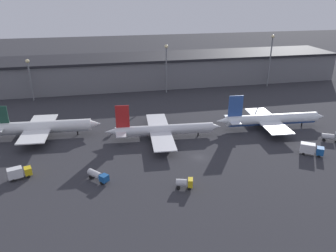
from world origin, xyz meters
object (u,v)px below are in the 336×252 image
service_vehicle_1 (185,183)px  service_vehicle_3 (311,149)px  airplane_2 (271,119)px  airplane_1 (163,130)px  service_vehicle_0 (98,176)px  airplane_0 (42,127)px  service_vehicle_2 (332,137)px  service_vehicle_4 (19,173)px

service_vehicle_1 → service_vehicle_3: 46.06m
airplane_2 → airplane_1: bearing=-175.4°
service_vehicle_1 → service_vehicle_0: bearing=175.1°
airplane_2 → service_vehicle_1: (-42.91, -33.59, -1.86)m
airplane_0 → service_vehicle_0: airplane_0 is taller
airplane_0 → airplane_2: (85.01, -9.30, -0.23)m
service_vehicle_2 → service_vehicle_3: size_ratio=0.89×
airplane_1 → service_vehicle_2: (57.71, -15.10, -1.32)m
service_vehicle_1 → service_vehicle_2: 60.98m
service_vehicle_3 → service_vehicle_4: 89.70m
airplane_1 → service_vehicle_3: bearing=-23.2°
airplane_1 → service_vehicle_4: (-45.30, -18.87, -1.10)m
service_vehicle_2 → service_vehicle_3: 15.40m
service_vehicle_0 → service_vehicle_3: service_vehicle_3 is taller
service_vehicle_2 → service_vehicle_3: (-13.40, -7.59, 0.34)m
airplane_2 → service_vehicle_3: bearing=-81.2°
airplane_2 → service_vehicle_4: 89.79m
service_vehicle_0 → service_vehicle_1: 24.44m
airplane_1 → airplane_2: (42.37, 0.44, 0.42)m
airplane_0 → service_vehicle_2: bearing=-9.9°
service_vehicle_0 → airplane_2: bearing=69.5°
airplane_1 → service_vehicle_3: (44.32, -22.69, -0.98)m
service_vehicle_0 → service_vehicle_2: bearing=55.4°
airplane_1 → service_vehicle_4: bearing=-153.4°
airplane_2 → service_vehicle_0: size_ratio=6.61×
service_vehicle_2 → service_vehicle_4: bearing=-151.2°
service_vehicle_2 → service_vehicle_4: 103.09m
airplane_0 → airplane_2: airplane_2 is taller
airplane_0 → service_vehicle_2: size_ratio=6.41×
service_vehicle_1 → service_vehicle_2: service_vehicle_2 is taller
service_vehicle_0 → service_vehicle_3: size_ratio=0.90×
service_vehicle_0 → service_vehicle_1: (22.83, -8.73, 0.06)m
service_vehicle_0 → airplane_0: bearing=168.2°
airplane_1 → service_vehicle_1: airplane_1 is taller
service_vehicle_0 → service_vehicle_4: 22.64m
service_vehicle_1 → service_vehicle_2: bearing=33.3°
service_vehicle_2 → service_vehicle_4: size_ratio=0.98×
airplane_2 → service_vehicle_0: airplane_2 is taller
service_vehicle_2 → airplane_1: bearing=-167.9°
airplane_1 → service_vehicle_3: size_ratio=5.72×
airplane_0 → service_vehicle_3: size_ratio=5.72×
airplane_1 → service_vehicle_1: (-0.54, -33.15, -1.43)m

